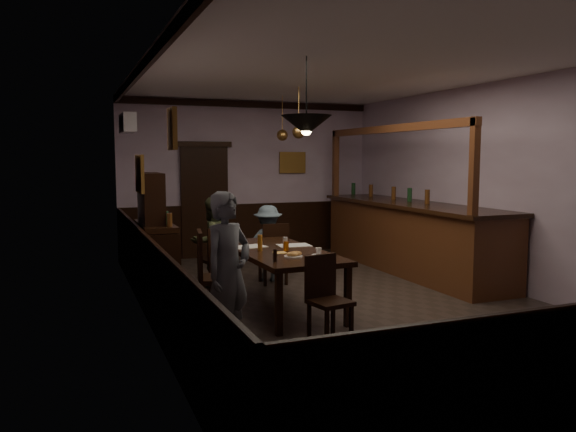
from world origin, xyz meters
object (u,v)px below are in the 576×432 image
chair_near (326,294)px  pendant_brass_far (282,135)px  bar_counter (410,235)px  chair_side (211,272)px  person_seated_right (268,243)px  chair_far_left (218,255)px  pendant_iron (306,125)px  sideboard (155,246)px  person_seated_left (211,242)px  coffee_cup (319,251)px  pendant_brass_mid (299,132)px  dining_table (279,255)px  chair_far_right (274,251)px  person_standing (228,272)px  soda_can (286,246)px

chair_near → pendant_brass_far: size_ratio=1.10×
chair_near → bar_counter: bar_counter is taller
chair_side → person_seated_right: person_seated_right is taller
chair_far_left → pendant_iron: pendant_iron is taller
sideboard → pendant_iron: bearing=-57.5°
person_seated_right → pendant_brass_far: 2.33m
person_seated_left → coffee_cup: size_ratio=16.54×
pendant_iron → coffee_cup: bearing=44.4°
pendant_brass_mid → pendant_brass_far: same height
pendant_brass_mid → dining_table: bearing=-119.7°
chair_side → pendant_brass_far: bearing=-24.0°
pendant_brass_mid → pendant_iron: bearing=-110.8°
person_seated_left → pendant_brass_mid: (1.46, 0.16, 1.64)m
chair_near → bar_counter: (2.84, 2.71, 0.13)m
pendant_brass_mid → person_seated_left: bearing=-173.7°
chair_far_left → chair_far_right: 0.88m
person_standing → coffee_cup: 1.52m
person_seated_right → soda_can: (-0.36, -1.68, 0.22)m
chair_far_left → person_standing: person_standing is taller
sideboard → pendant_brass_far: 3.39m
chair_far_right → person_seated_left: 0.94m
coffee_cup → dining_table: bearing=118.7°
chair_far_left → chair_far_right: bearing=169.6°
chair_side → pendant_iron: size_ratio=1.24×
dining_table → bar_counter: size_ratio=0.51×
chair_far_left → person_standing: size_ratio=0.58×
person_seated_right → soda_can: size_ratio=9.77×
chair_far_left → coffee_cup: bearing=101.7°
dining_table → chair_side: bearing=-167.4°
sideboard → coffee_cup: bearing=-48.5°
person_seated_left → pendant_brass_far: pendant_brass_far is taller
chair_far_right → chair_side: bearing=53.6°
person_seated_right → bar_counter: size_ratio=0.27×
chair_far_left → bar_counter: bar_counter is taller
chair_near → person_seated_left: 2.92m
dining_table → person_standing: person_standing is taller
person_standing → person_seated_left: size_ratio=1.19×
dining_table → pendant_brass_mid: size_ratio=2.75×
chair_far_left → person_seated_right: bearing=-173.1°
chair_far_right → person_seated_right: 0.29m
sideboard → person_seated_right: bearing=7.3°
chair_far_left → pendant_brass_mid: (1.44, 0.44, 1.80)m
person_seated_right → pendant_brass_mid: pendant_brass_mid is taller
sideboard → pendant_brass_far: pendant_brass_far is taller
pendant_brass_mid → chair_side: bearing=-134.9°
person_seated_right → dining_table: bearing=90.5°
person_seated_right → soda_can: person_seated_right is taller
soda_can → bar_counter: bar_counter is taller
pendant_iron → pendant_brass_mid: (0.95, 2.50, 0.04)m
chair_far_right → chair_near: (-0.38, -2.61, -0.02)m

